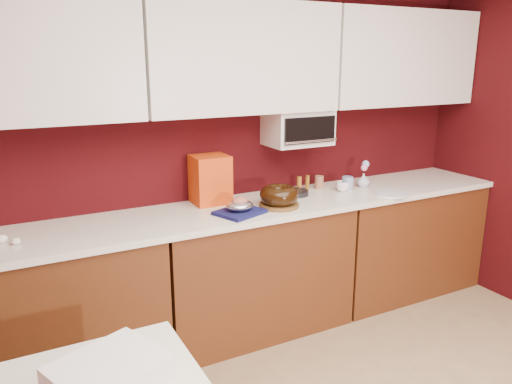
{
  "coord_description": "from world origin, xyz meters",
  "views": [
    {
      "loc": [
        -1.47,
        -0.89,
        1.85
      ],
      "look_at": [
        -0.02,
        1.84,
        1.02
      ],
      "focal_mm": 35.0,
      "sensor_mm": 36.0,
      "label": 1
    }
  ],
  "objects": [
    {
      "name": "flower_pink",
      "position": [
        0.98,
        1.99,
        1.05
      ],
      "size": [
        0.05,
        0.05,
        0.05
      ],
      "primitive_type": "sphere",
      "color": "pink",
      "rests_on": "flower_vase"
    },
    {
      "name": "flower_vase",
      "position": [
        0.98,
        1.99,
        0.96
      ],
      "size": [
        0.08,
        0.08,
        0.12
      ],
      "primitive_type": "imported",
      "rotation": [
        0.0,
        0.0,
        0.09
      ],
      "color": "silver",
      "rests_on": "countertop"
    },
    {
      "name": "coffee_mug",
      "position": [
        0.76,
        1.96,
        0.94
      ],
      "size": [
        0.09,
        0.09,
        0.09
      ],
      "primitive_type": "imported",
      "rotation": [
        0.0,
        0.0,
        0.13
      ],
      "color": "white",
      "rests_on": "countertop"
    },
    {
      "name": "upper_cabinet_center",
      "position": [
        0.0,
        2.08,
        1.85
      ],
      "size": [
        1.31,
        0.33,
        0.7
      ],
      "primitive_type": "cube",
      "color": "white",
      "rests_on": "wall_back"
    },
    {
      "name": "pandoro_box",
      "position": [
        -0.22,
        2.13,
        1.06
      ],
      "size": [
        0.24,
        0.22,
        0.33
      ],
      "primitive_type": "cube",
      "rotation": [
        0.0,
        0.0,
        -0.01
      ],
      "color": "red",
      "rests_on": "countertop"
    },
    {
      "name": "flower_blue",
      "position": [
        1.01,
        2.01,
        1.07
      ],
      "size": [
        0.06,
        0.06,
        0.06
      ],
      "primitive_type": "sphere",
      "color": "#95AFEE",
      "rests_on": "flower_vase"
    },
    {
      "name": "wall_back",
      "position": [
        0.0,
        2.25,
        1.25
      ],
      "size": [
        4.0,
        0.02,
        2.5
      ],
      "primitive_type": "cube",
      "color": "#37070A",
      "rests_on": "floor"
    },
    {
      "name": "blue_jar",
      "position": [
        0.82,
        1.98,
        0.95
      ],
      "size": [
        0.09,
        0.09,
        0.1
      ],
      "primitive_type": "cylinder",
      "rotation": [
        0.0,
        0.0,
        0.04
      ],
      "color": "#1B3C97",
      "rests_on": "countertop"
    },
    {
      "name": "newspaper_stack",
      "position": [
        -1.22,
        0.62,
        0.81
      ],
      "size": [
        0.43,
        0.39,
        0.12
      ],
      "primitive_type": "cube",
      "rotation": [
        0.0,
        0.0,
        0.38
      ],
      "color": "white",
      "rests_on": "dining_table"
    },
    {
      "name": "roasted_ham",
      "position": [
        -0.15,
        1.81,
        0.98
      ],
      "size": [
        0.11,
        0.1,
        0.07
      ],
      "primitive_type": "ellipsoid",
      "rotation": [
        0.0,
        0.0,
        0.08
      ],
      "color": "#B16251",
      "rests_on": "foil_ham_nest"
    },
    {
      "name": "base_cabinet_left",
      "position": [
        -1.33,
        1.94,
        0.43
      ],
      "size": [
        1.31,
        0.58,
        0.86
      ],
      "primitive_type": "cube",
      "color": "#532810",
      "rests_on": "floor"
    },
    {
      "name": "paper_cup",
      "position": [
        0.66,
        2.11,
        0.95
      ],
      "size": [
        0.08,
        0.08,
        0.1
      ],
      "primitive_type": "cylinder",
      "rotation": [
        0.0,
        0.0,
        0.35
      ],
      "color": "#925E42",
      "rests_on": "countertop"
    },
    {
      "name": "upper_cabinet_left",
      "position": [
        -1.33,
        2.08,
        1.85
      ],
      "size": [
        1.31,
        0.33,
        0.7
      ],
      "primitive_type": "cube",
      "color": "white",
      "rests_on": "wall_back"
    },
    {
      "name": "amber_bottle",
      "position": [
        0.49,
        2.13,
        0.95
      ],
      "size": [
        0.04,
        0.04,
        0.1
      ],
      "primitive_type": "cylinder",
      "rotation": [
        0.0,
        0.0,
        -0.02
      ],
      "color": "#9C5D1C",
      "rests_on": "countertop"
    },
    {
      "name": "foil_ham_nest",
      "position": [
        -0.15,
        1.81,
        0.96
      ],
      "size": [
        0.19,
        0.16,
        0.07
      ],
      "primitive_type": "ellipsoid",
      "rotation": [
        0.0,
        0.0,
        0.07
      ],
      "color": "silver",
      "rests_on": "navy_towel"
    },
    {
      "name": "egg_left",
      "position": [
        -1.43,
        1.88,
        0.92
      ],
      "size": [
        0.06,
        0.05,
        0.04
      ],
      "primitive_type": "ellipsoid",
      "rotation": [
        0.0,
        0.0,
        0.4
      ],
      "color": "white",
      "rests_on": "countertop"
    },
    {
      "name": "cake_base",
      "position": [
        0.14,
        1.83,
        0.91
      ],
      "size": [
        0.29,
        0.29,
        0.02
      ],
      "primitive_type": "cylinder",
      "rotation": [
        0.0,
        0.0,
        -0.13
      ],
      "color": "brown",
      "rests_on": "countertop"
    },
    {
      "name": "upper_cabinet_right",
      "position": [
        1.33,
        2.08,
        1.85
      ],
      "size": [
        1.31,
        0.33,
        0.7
      ],
      "primitive_type": "cube",
      "color": "white",
      "rests_on": "wall_back"
    },
    {
      "name": "bundt_cake",
      "position": [
        0.14,
        1.83,
        0.98
      ],
      "size": [
        0.31,
        0.31,
        0.1
      ],
      "primitive_type": "torus",
      "rotation": [
        0.0,
        0.0,
        0.22
      ],
      "color": "black",
      "rests_on": "cake_base"
    },
    {
      "name": "toaster_oven",
      "position": [
        0.45,
        2.1,
        1.38
      ],
      "size": [
        0.45,
        0.3,
        0.25
      ],
      "primitive_type": "cube",
      "color": "white",
      "rests_on": "upper_cabinet_center"
    },
    {
      "name": "base_cabinet_center",
      "position": [
        0.0,
        1.94,
        0.43
      ],
      "size": [
        1.31,
        0.58,
        0.86
      ],
      "primitive_type": "cube",
      "color": "#532810",
      "rests_on": "floor"
    },
    {
      "name": "amber_bottle_tall",
      "position": [
        0.57,
        2.13,
        0.95
      ],
      "size": [
        0.04,
        0.04,
        0.11
      ],
      "primitive_type": "cylinder",
      "rotation": [
        0.0,
        0.0,
        -0.17
      ],
      "color": "brown",
      "rests_on": "countertop"
    },
    {
      "name": "countertop",
      "position": [
        0.0,
        1.94,
        0.88
      ],
      "size": [
        4.0,
        0.62,
        0.04
      ],
      "primitive_type": "cube",
      "color": "silver",
      "rests_on": "base_cabinet_center"
    },
    {
      "name": "base_cabinet_right",
      "position": [
        1.33,
        1.94,
        0.43
      ],
      "size": [
        1.31,
        0.58,
        0.86
      ],
      "primitive_type": "cube",
      "color": "#532810",
      "rests_on": "floor"
    },
    {
      "name": "toaster_oven_handle",
      "position": [
        0.45,
        1.93,
        1.3
      ],
      "size": [
        0.42,
        0.02,
        0.02
      ],
      "primitive_type": "cylinder",
      "rotation": [
        0.0,
        1.57,
        0.0
      ],
      "color": "silver",
      "rests_on": "toaster_oven"
    },
    {
      "name": "china_plate",
      "position": [
        1.01,
        1.72,
        0.91
      ],
      "size": [
        0.24,
        0.24,
        0.01
      ],
      "primitive_type": "cylinder",
      "rotation": [
        0.0,
        0.0,
        0.09
      ],
      "color": "white",
      "rests_on": "countertop"
    },
    {
      "name": "egg_right",
      "position": [
        -1.5,
        1.94,
        0.92
      ],
      "size": [
        0.07,
        0.07,
        0.05
      ],
      "primitive_type": "ellipsoid",
      "rotation": [
        0.0,
        0.0,
        -0.37
      ],
      "color": "white",
      "rests_on": "countertop"
    },
    {
      "name": "toaster_oven_door",
      "position": [
        0.45,
        1.94,
        1.38
      ],
      "size": [
        0.4,
        0.02,
        0.18
      ],
      "primitive_type": "cube",
      "color": "black",
      "rests_on": "toaster_oven"
    },
    {
      "name": "navy_towel",
      "position": [
        -0.15,
        1.81,
        0.91
      ],
      "size": [
        0.34,
        0.32,
        0.02
      ],
      "primitive_type": "cube",
      "rotation": [
        0.0,
        0.0,
        0.35
      ],
      "color": "#131548",
      "rests_on": "countertop"
    },
    {
      "name": "dark_pan",
      "position": [
        0.4,
        2.03,
        0.92
      ],
      "size": [
        0.25,
        0.25,
        0.03
      ],
      "primitive_type": "cylinder",
      "rotation": [
        0.0,
        0.0,
        0.34
      ],
      "color": "black",
      "rests_on": "countertop"
    }
  ]
}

